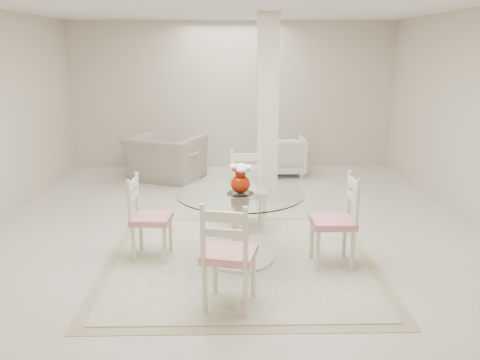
{
  "coord_description": "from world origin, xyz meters",
  "views": [
    {
      "loc": [
        -0.05,
        -6.04,
        2.21
      ],
      "look_at": [
        0.06,
        -0.82,
        0.85
      ],
      "focal_mm": 38.0,
      "sensor_mm": 36.0,
      "label": 1
    }
  ],
  "objects_px": {
    "column": "(267,109)",
    "red_vase": "(241,178)",
    "dining_table": "(240,227)",
    "dining_chair_south": "(228,248)",
    "dining_chair_north": "(247,185)",
    "side_table": "(184,168)",
    "armchair_white": "(284,156)",
    "dining_chair_east": "(340,214)",
    "dining_chair_west": "(145,211)",
    "recliner_taupe": "(165,158)"
  },
  "relations": [
    {
      "from": "column",
      "to": "dining_chair_north",
      "type": "xyz_separation_m",
      "value": [
        -0.33,
        -1.31,
        -0.77
      ]
    },
    {
      "from": "dining_table",
      "to": "dining_chair_west",
      "type": "distance_m",
      "value": 1.03
    },
    {
      "from": "dining_chair_south",
      "to": "column",
      "type": "bearing_deg",
      "value": -86.69
    },
    {
      "from": "dining_table",
      "to": "red_vase",
      "type": "xyz_separation_m",
      "value": [
        0.0,
        -0.0,
        0.53
      ]
    },
    {
      "from": "column",
      "to": "armchair_white",
      "type": "relative_size",
      "value": 3.59
    },
    {
      "from": "red_vase",
      "to": "armchair_white",
      "type": "distance_m",
      "value": 4.02
    },
    {
      "from": "armchair_white",
      "to": "dining_chair_west",
      "type": "bearing_deg",
      "value": 62.3
    },
    {
      "from": "dining_chair_south",
      "to": "armchair_white",
      "type": "xyz_separation_m",
      "value": [
        0.99,
        4.89,
        -0.23
      ]
    },
    {
      "from": "column",
      "to": "dining_chair_north",
      "type": "distance_m",
      "value": 1.56
    },
    {
      "from": "recliner_taupe",
      "to": "dining_chair_west",
      "type": "bearing_deg",
      "value": 115.88
    },
    {
      "from": "dining_table",
      "to": "dining_chair_south",
      "type": "bearing_deg",
      "value": -97.32
    },
    {
      "from": "dining_chair_north",
      "to": "dining_chair_south",
      "type": "relative_size",
      "value": 1.01
    },
    {
      "from": "side_table",
      "to": "dining_table",
      "type": "bearing_deg",
      "value": -75.43
    },
    {
      "from": "dining_chair_east",
      "to": "column",
      "type": "bearing_deg",
      "value": -167.41
    },
    {
      "from": "red_vase",
      "to": "side_table",
      "type": "distance_m",
      "value": 3.55
    },
    {
      "from": "dining_chair_west",
      "to": "armchair_white",
      "type": "height_order",
      "value": "dining_chair_west"
    },
    {
      "from": "dining_chair_west",
      "to": "column",
      "type": "bearing_deg",
      "value": -29.18
    },
    {
      "from": "dining_chair_east",
      "to": "dining_chair_north",
      "type": "height_order",
      "value": "dining_chair_north"
    },
    {
      "from": "red_vase",
      "to": "recliner_taupe",
      "type": "height_order",
      "value": "red_vase"
    },
    {
      "from": "dining_chair_east",
      "to": "recliner_taupe",
      "type": "bearing_deg",
      "value": -149.28
    },
    {
      "from": "dining_chair_east",
      "to": "side_table",
      "type": "height_order",
      "value": "dining_chair_east"
    },
    {
      "from": "dining_table",
      "to": "dining_chair_north",
      "type": "height_order",
      "value": "dining_chair_north"
    },
    {
      "from": "dining_chair_south",
      "to": "armchair_white",
      "type": "relative_size",
      "value": 1.45
    },
    {
      "from": "dining_chair_north",
      "to": "armchair_white",
      "type": "bearing_deg",
      "value": 70.74
    },
    {
      "from": "recliner_taupe",
      "to": "armchair_white",
      "type": "bearing_deg",
      "value": -148.16
    },
    {
      "from": "recliner_taupe",
      "to": "side_table",
      "type": "relative_size",
      "value": 2.22
    },
    {
      "from": "dining_chair_east",
      "to": "dining_chair_south",
      "type": "height_order",
      "value": "dining_chair_south"
    },
    {
      "from": "dining_table",
      "to": "side_table",
      "type": "height_order",
      "value": "dining_table"
    },
    {
      "from": "column",
      "to": "armchair_white",
      "type": "bearing_deg",
      "value": 74.93
    },
    {
      "from": "red_vase",
      "to": "dining_chair_east",
      "type": "height_order",
      "value": "dining_chair_east"
    },
    {
      "from": "dining_chair_west",
      "to": "dining_chair_south",
      "type": "distance_m",
      "value": 1.43
    },
    {
      "from": "dining_chair_north",
      "to": "side_table",
      "type": "height_order",
      "value": "dining_chair_north"
    },
    {
      "from": "recliner_taupe",
      "to": "dining_table",
      "type": "bearing_deg",
      "value": 131.39
    },
    {
      "from": "dining_table",
      "to": "dining_chair_west",
      "type": "relative_size",
      "value": 1.31
    },
    {
      "from": "dining_chair_east",
      "to": "side_table",
      "type": "relative_size",
      "value": 2.04
    },
    {
      "from": "column",
      "to": "dining_chair_east",
      "type": "height_order",
      "value": "column"
    },
    {
      "from": "red_vase",
      "to": "dining_table",
      "type": "bearing_deg",
      "value": 146.31
    },
    {
      "from": "column",
      "to": "dining_table",
      "type": "bearing_deg",
      "value": -100.72
    },
    {
      "from": "dining_table",
      "to": "dining_chair_east",
      "type": "xyz_separation_m",
      "value": [
        1.01,
        -0.11,
        0.18
      ]
    },
    {
      "from": "column",
      "to": "red_vase",
      "type": "height_order",
      "value": "column"
    },
    {
      "from": "dining_chair_west",
      "to": "dining_chair_east",
      "type": "bearing_deg",
      "value": -92.42
    },
    {
      "from": "dining_chair_north",
      "to": "recliner_taupe",
      "type": "distance_m",
      "value": 2.86
    },
    {
      "from": "column",
      "to": "recliner_taupe",
      "type": "distance_m",
      "value": 2.27
    },
    {
      "from": "dining_chair_south",
      "to": "recliner_taupe",
      "type": "distance_m",
      "value": 4.68
    },
    {
      "from": "armchair_white",
      "to": "side_table",
      "type": "xyz_separation_m",
      "value": [
        -1.73,
        -0.51,
        -0.1
      ]
    },
    {
      "from": "dining_table",
      "to": "red_vase",
      "type": "bearing_deg",
      "value": -33.69
    },
    {
      "from": "red_vase",
      "to": "dining_chair_west",
      "type": "xyz_separation_m",
      "value": [
        -1.01,
        0.12,
        -0.39
      ]
    },
    {
      "from": "dining_table",
      "to": "recliner_taupe",
      "type": "xyz_separation_m",
      "value": [
        -1.21,
        3.54,
        -0.01
      ]
    },
    {
      "from": "dining_chair_north",
      "to": "armchair_white",
      "type": "height_order",
      "value": "dining_chair_north"
    },
    {
      "from": "dining_chair_north",
      "to": "side_table",
      "type": "xyz_separation_m",
      "value": [
        -0.98,
        2.35,
        -0.33
      ]
    }
  ]
}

